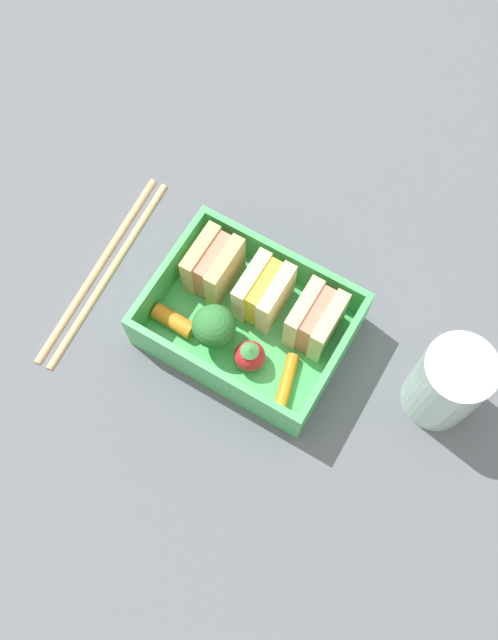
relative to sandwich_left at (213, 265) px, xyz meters
The scene contains 12 objects.
ground_plane 7.54cm from the sandwich_left, 26.12° to the right, with size 120.00×120.00×2.00cm, color #52565E.
bento_tray 6.63cm from the sandwich_left, 26.12° to the right, with size 17.40×13.13×1.20cm, color #43B359.
bento_rim 5.81cm from the sandwich_left, 26.12° to the right, with size 17.40×13.13×4.32cm.
sandwich_left is the anchor object (origin of this frame).
sandwich_center_left 5.20cm from the sandwich_left, ahead, with size 3.71×5.10×5.25cm.
sandwich_center 10.40cm from the sandwich_left, ahead, with size 3.71×5.10×5.25cm.
carrot_stick_far_left 6.14cm from the sandwich_left, 97.22° to the right, with size 1.58×1.58×3.95cm, color orange.
broccoli_floret 5.98cm from the sandwich_left, 58.02° to the right, with size 3.87×3.87×4.85cm.
strawberry_far_left 8.86cm from the sandwich_left, 37.84° to the right, with size 2.76×2.76×3.36cm.
carrot_stick_left 12.24cm from the sandwich_left, 26.91° to the right, with size 1.12×1.12×4.85cm, color orange.
chopstick_pair 11.28cm from the sandwich_left, 156.71° to the right, with size 3.45×21.56×0.70cm.
drinking_glass 22.66cm from the sandwich_left, ahead, with size 5.95×5.95×9.27cm, color silver.
Camera 1 is at (11.74, -19.97, 61.42)cm, focal length 40.00 mm.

